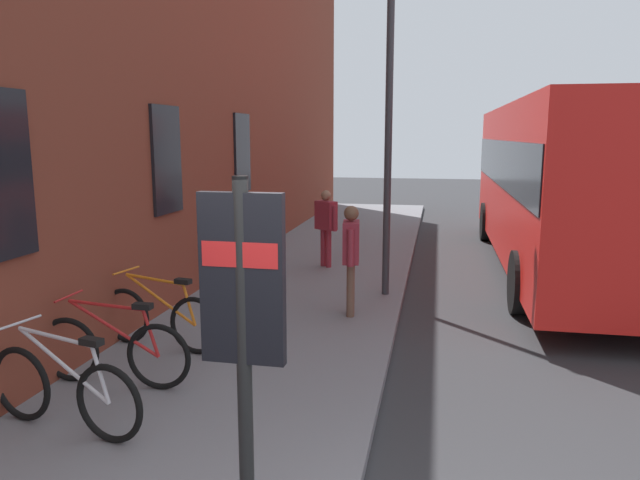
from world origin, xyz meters
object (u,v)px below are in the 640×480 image
(pedestrian_crossing_street, at_px, (326,220))
(transit_info_sign, at_px, (243,302))
(city_bus, at_px, (563,177))
(bicycle_nearest_sign, at_px, (64,390))
(pedestrian_near_bus, at_px, (351,249))
(street_lamp, at_px, (389,107))
(bicycle_under_window, at_px, (160,318))
(bicycle_beside_lamp, at_px, (114,350))

(pedestrian_crossing_street, bearing_deg, transit_info_sign, -173.00)
(transit_info_sign, distance_m, city_bus, 10.00)
(bicycle_nearest_sign, relative_size, transit_info_sign, 0.73)
(pedestrian_near_bus, bearing_deg, street_lamp, -17.65)
(bicycle_nearest_sign, distance_m, street_lamp, 6.40)
(bicycle_under_window, bearing_deg, transit_info_sign, -145.26)
(bicycle_under_window, height_order, pedestrian_near_bus, pedestrian_near_bus)
(bicycle_nearest_sign, xyz_separation_m, transit_info_sign, (-0.98, -2.04, 1.21))
(bicycle_nearest_sign, height_order, city_bus, city_bus)
(bicycle_nearest_sign, height_order, pedestrian_crossing_street, pedestrian_crossing_street)
(pedestrian_near_bus, bearing_deg, bicycle_under_window, 131.01)
(transit_info_sign, relative_size, street_lamp, 0.46)
(pedestrian_near_bus, xyz_separation_m, pedestrian_crossing_street, (3.16, 0.97, -0.05))
(street_lamp, bearing_deg, pedestrian_near_bus, 162.35)
(bicycle_beside_lamp, height_order, pedestrian_crossing_street, pedestrian_crossing_street)
(bicycle_nearest_sign, relative_size, city_bus, 0.17)
(bicycle_beside_lamp, xyz_separation_m, pedestrian_crossing_street, (6.15, -1.13, 0.56))
(bicycle_under_window, distance_m, transit_info_sign, 3.98)
(transit_info_sign, xyz_separation_m, city_bus, (9.30, -3.68, 0.20))
(bicycle_beside_lamp, height_order, pedestrian_near_bus, pedestrian_near_bus)
(bicycle_beside_lamp, bearing_deg, pedestrian_crossing_street, -10.45)
(pedestrian_near_bus, bearing_deg, bicycle_nearest_sign, 153.25)
(city_bus, bearing_deg, pedestrian_near_bus, 139.43)
(pedestrian_near_bus, height_order, street_lamp, street_lamp)
(bicycle_beside_lamp, bearing_deg, transit_info_sign, -132.82)
(bicycle_nearest_sign, bearing_deg, transit_info_sign, -115.62)
(bicycle_nearest_sign, height_order, bicycle_beside_lamp, same)
(transit_info_sign, bearing_deg, bicycle_beside_lamp, 47.18)
(bicycle_under_window, xyz_separation_m, pedestrian_near_bus, (1.85, -2.13, 0.61))
(bicycle_under_window, relative_size, pedestrian_crossing_street, 1.12)
(bicycle_under_window, bearing_deg, pedestrian_crossing_street, -13.04)
(pedestrian_near_bus, bearing_deg, transit_info_sign, -179.69)
(bicycle_nearest_sign, height_order, pedestrian_near_bus, pedestrian_near_bus)
(city_bus, height_order, street_lamp, street_lamp)
(pedestrian_crossing_street, distance_m, street_lamp, 3.17)
(bicycle_beside_lamp, xyz_separation_m, pedestrian_near_bus, (2.99, -2.11, 0.61))
(transit_info_sign, height_order, pedestrian_crossing_street, transit_info_sign)
(pedestrian_near_bus, bearing_deg, bicycle_beside_lamp, 144.87)
(transit_info_sign, distance_m, pedestrian_crossing_street, 8.22)
(city_bus, bearing_deg, transit_info_sign, 158.41)
(pedestrian_crossing_street, xyz_separation_m, street_lamp, (-1.88, -1.38, 2.14))
(city_bus, bearing_deg, street_lamp, 132.75)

